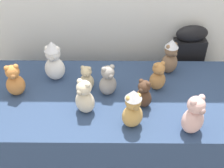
# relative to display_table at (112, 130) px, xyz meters

# --- Properties ---
(display_table) EXTENTS (1.98, 0.90, 0.79)m
(display_table) POSITION_rel_display_table_xyz_m (0.00, 0.00, 0.00)
(display_table) COLOR navy
(display_table) RESTS_ON ground_plane
(instrument_case) EXTENTS (0.29, 0.15, 1.06)m
(instrument_case) POSITION_rel_display_table_xyz_m (0.68, 0.58, 0.14)
(instrument_case) COLOR black
(instrument_case) RESTS_ON ground_plane
(teddy_bear_cocoa) EXTENTS (0.16, 0.15, 0.24)m
(teddy_bear_cocoa) POSITION_rel_display_table_xyz_m (0.23, -0.10, 0.50)
(teddy_bear_cocoa) COLOR #4C3323
(teddy_bear_cocoa) RESTS_ON display_table
(teddy_bear_ash) EXTENTS (0.17, 0.16, 0.26)m
(teddy_bear_ash) POSITION_rel_display_table_xyz_m (-0.03, 0.03, 0.52)
(teddy_bear_ash) COLOR gray
(teddy_bear_ash) RESTS_ON display_table
(teddy_bear_caramel) EXTENTS (0.16, 0.15, 0.25)m
(teddy_bear_caramel) POSITION_rel_display_table_xyz_m (0.35, 0.09, 0.51)
(teddy_bear_caramel) COLOR #B27A42
(teddy_bear_caramel) RESTS_ON display_table
(teddy_bear_snow) EXTENTS (0.17, 0.15, 0.35)m
(teddy_bear_snow) POSITION_rel_display_table_xyz_m (-0.45, 0.21, 0.57)
(teddy_bear_snow) COLOR white
(teddy_bear_snow) RESTS_ON display_table
(teddy_bear_mocha) EXTENTS (0.18, 0.18, 0.31)m
(teddy_bear_mocha) POSITION_rel_display_table_xyz_m (0.47, 0.30, 0.55)
(teddy_bear_mocha) COLOR #7F6047
(teddy_bear_mocha) RESTS_ON display_table
(teddy_bear_cream) EXTENTS (0.19, 0.18, 0.28)m
(teddy_bear_cream) POSITION_rel_display_table_xyz_m (-0.19, -0.16, 0.52)
(teddy_bear_cream) COLOR beige
(teddy_bear_cream) RESTS_ON display_table
(teddy_bear_blush) EXTENTS (0.20, 0.20, 0.31)m
(teddy_bear_blush) POSITION_rel_display_table_xyz_m (0.53, -0.34, 0.54)
(teddy_bear_blush) COLOR beige
(teddy_bear_blush) RESTS_ON display_table
(teddy_bear_honey) EXTENTS (0.18, 0.17, 0.32)m
(teddy_bear_honey) POSITION_rel_display_table_xyz_m (0.14, -0.29, 0.55)
(teddy_bear_honey) COLOR tan
(teddy_bear_honey) RESTS_ON display_table
(teddy_bear_sand) EXTENTS (0.13, 0.12, 0.22)m
(teddy_bear_sand) POSITION_rel_display_table_xyz_m (-0.19, 0.08, 0.49)
(teddy_bear_sand) COLOR #CCB78E
(teddy_bear_sand) RESTS_ON display_table
(teddy_bear_ginger) EXTENTS (0.17, 0.16, 0.27)m
(teddy_bear_ginger) POSITION_rel_display_table_xyz_m (-0.72, 0.02, 0.52)
(teddy_bear_ginger) COLOR #D17F3D
(teddy_bear_ginger) RESTS_ON display_table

